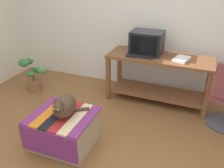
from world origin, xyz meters
The scene contains 9 objects.
ground_plane centered at (0.00, 0.00, 0.00)m, with size 14.00×14.00×0.00m, color brown.
back_wall centered at (0.00, 2.05, 1.30)m, with size 8.00×0.10×2.60m, color silver.
desk centered at (0.40, 1.60, 0.50)m, with size 1.53×0.61×0.73m.
tv_monitor centered at (0.18, 1.67, 0.89)m, with size 0.47×0.38×0.33m.
keyboard centered at (0.13, 1.48, 0.75)m, with size 0.40×0.15×0.02m, color black.
book centered at (0.71, 1.55, 0.75)m, with size 0.18×0.27×0.03m, color white.
ottoman_with_blanket centered at (-0.41, 0.19, 0.21)m, with size 0.70×0.63×0.41m.
cat centered at (-0.37, 0.19, 0.53)m, with size 0.35×0.40×0.28m.
potted_plant centered at (-1.61, 1.20, 0.28)m, with size 0.44×0.32×0.56m.
Camera 1 is at (0.90, -1.65, 1.89)m, focal length 37.44 mm.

